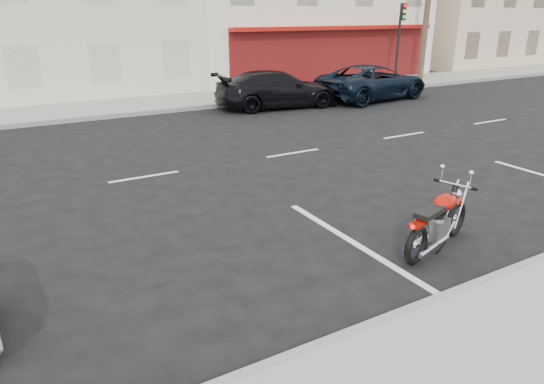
{
  "coord_description": "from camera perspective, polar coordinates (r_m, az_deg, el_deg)",
  "views": [
    {
      "loc": [
        -4.68,
        -10.51,
        3.51
      ],
      "look_at": [
        -1.04,
        -4.17,
        0.8
      ],
      "focal_mm": 32.0,
      "sensor_mm": 36.0,
      "label": 1
    }
  ],
  "objects": [
    {
      "name": "fire_hydrant",
      "position": [
        25.46,
        11.64,
        13.23
      ],
      "size": [
        0.2,
        0.2,
        0.72
      ],
      "color": "beige",
      "rests_on": "sidewalk_far"
    },
    {
      "name": "motorcycle",
      "position": [
        8.55,
        20.96,
        -2.05
      ],
      "size": [
        1.9,
        0.83,
        0.98
      ],
      "rotation": [
        0.0,
        0.0,
        0.29
      ],
      "color": "black",
      "rests_on": "ground"
    },
    {
      "name": "ground",
      "position": [
        12.03,
        -5.61,
        3.29
      ],
      "size": [
        120.0,
        120.0,
        0.0
      ],
      "primitive_type": "plane",
      "color": "black",
      "rests_on": "ground"
    },
    {
      "name": "car_far",
      "position": [
        19.26,
        0.64,
        11.99
      ],
      "size": [
        5.11,
        2.63,
        1.42
      ],
      "primitive_type": "imported",
      "rotation": [
        0.0,
        0.0,
        1.44
      ],
      "color": "black",
      "rests_on": "ground"
    },
    {
      "name": "suv_far",
      "position": [
        21.58,
        11.75,
        12.53
      ],
      "size": [
        5.5,
        3.09,
        1.45
      ],
      "primitive_type": "imported",
      "rotation": [
        0.0,
        0.0,
        1.71
      ],
      "color": "black",
      "rests_on": "ground"
    },
    {
      "name": "traffic_light",
      "position": [
        26.2,
        14.82,
        17.63
      ],
      "size": [
        0.26,
        0.3,
        3.8
      ],
      "color": "black",
      "rests_on": "sidewalk_far"
    }
  ]
}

